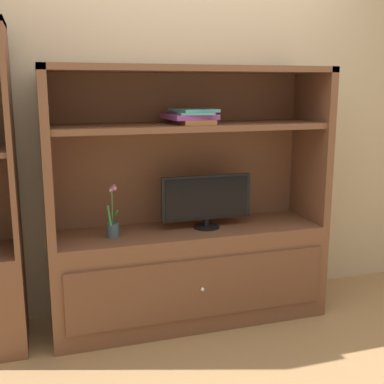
# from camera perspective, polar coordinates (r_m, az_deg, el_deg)

# --- Properties ---
(ground_plane) EXTENTS (8.00, 8.00, 0.00)m
(ground_plane) POSITION_cam_1_polar(r_m,az_deg,el_deg) (3.05, 2.07, -17.56)
(ground_plane) COLOR #99754C
(painted_rear_wall) EXTENTS (6.00, 0.10, 2.80)m
(painted_rear_wall) POSITION_cam_1_polar(r_m,az_deg,el_deg) (3.37, -2.08, 10.27)
(painted_rear_wall) COLOR tan
(painted_rear_wall) RESTS_ON ground_plane
(media_console) EXTENTS (1.76, 0.51, 1.63)m
(media_console) POSITION_cam_1_polar(r_m,az_deg,el_deg) (3.20, -0.31, -6.15)
(media_console) COLOR brown
(media_console) RESTS_ON ground_plane
(tv_monitor) EXTENTS (0.59, 0.17, 0.34)m
(tv_monitor) POSITION_cam_1_polar(r_m,az_deg,el_deg) (3.13, 1.71, -0.89)
(tv_monitor) COLOR black
(tv_monitor) RESTS_ON media_console
(potted_plant) EXTENTS (0.07, 0.10, 0.32)m
(potted_plant) POSITION_cam_1_polar(r_m,az_deg,el_deg) (2.99, -9.16, -3.82)
(potted_plant) COLOR #384C56
(potted_plant) RESTS_ON media_console
(magazine_stack) EXTENTS (0.30, 0.35, 0.09)m
(magazine_stack) POSITION_cam_1_polar(r_m,az_deg,el_deg) (3.04, -0.01, 8.81)
(magazine_stack) COLOR #A56638
(magazine_stack) RESTS_ON media_console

